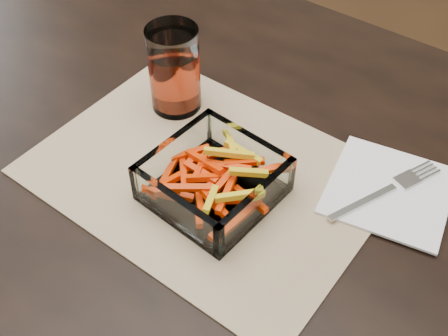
{
  "coord_description": "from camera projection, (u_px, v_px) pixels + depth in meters",
  "views": [
    {
      "loc": [
        0.47,
        -0.42,
        1.31
      ],
      "look_at": [
        0.17,
        -0.02,
        0.78
      ],
      "focal_mm": 45.0,
      "sensor_mm": 36.0,
      "label": 1
    }
  ],
  "objects": [
    {
      "name": "dining_table",
      "position": [
        147.0,
        166.0,
        0.89
      ],
      "size": [
        1.6,
        0.9,
        0.75
      ],
      "color": "black",
      "rests_on": "ground"
    },
    {
      "name": "placemat",
      "position": [
        206.0,
        173.0,
        0.76
      ],
      "size": [
        0.45,
        0.33,
        0.0
      ],
      "primitive_type": "cube",
      "rotation": [
        0.0,
        0.0,
        -0.0
      ],
      "color": "tan",
      "rests_on": "dining_table"
    },
    {
      "name": "glass_bowl",
      "position": [
        214.0,
        182.0,
        0.72
      ],
      "size": [
        0.16,
        0.16,
        0.06
      ],
      "rotation": [
        0.0,
        0.0,
        -0.07
      ],
      "color": "white",
      "rests_on": "placemat"
    },
    {
      "name": "tumbler",
      "position": [
        174.0,
        72.0,
        0.81
      ],
      "size": [
        0.07,
        0.07,
        0.13
      ],
      "color": "white",
      "rests_on": "placemat"
    },
    {
      "name": "napkin",
      "position": [
        389.0,
        190.0,
        0.73
      ],
      "size": [
        0.18,
        0.18,
        0.0
      ],
      "primitive_type": "cube",
      "rotation": [
        0.0,
        0.0,
        0.2
      ],
      "color": "white",
      "rests_on": "placemat"
    },
    {
      "name": "fork",
      "position": [
        388.0,
        189.0,
        0.73
      ],
      "size": [
        0.08,
        0.17,
        0.0
      ],
      "rotation": [
        0.0,
        0.0,
        -0.4
      ],
      "color": "silver",
      "rests_on": "napkin"
    }
  ]
}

